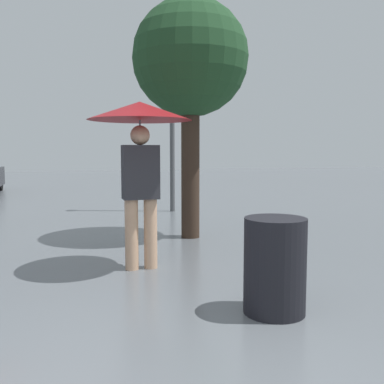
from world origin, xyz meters
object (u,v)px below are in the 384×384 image
at_px(street_lamp, 172,85).
at_px(trash_bin, 275,266).
at_px(pedestrian, 140,133).
at_px(tree, 190,61).

xyz_separation_m(street_lamp, trash_bin, (-0.72, -6.45, -2.50)).
bearing_deg(pedestrian, street_lamp, 71.37).
height_order(tree, trash_bin, tree).
bearing_deg(street_lamp, tree, -98.84).
distance_m(tree, trash_bin, 4.16).
relative_size(pedestrian, tree, 0.52).
xyz_separation_m(tree, trash_bin, (-0.25, -3.38, -2.41)).
height_order(pedestrian, tree, tree).
bearing_deg(tree, street_lamp, 81.16).
bearing_deg(trash_bin, tree, 85.85).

